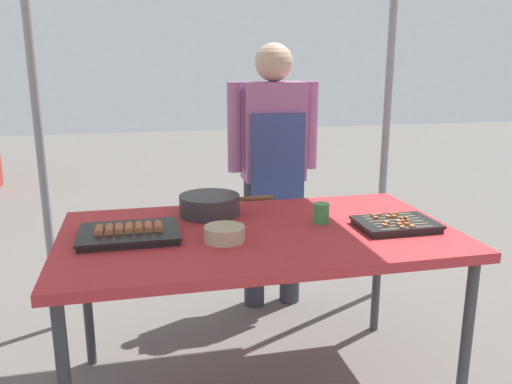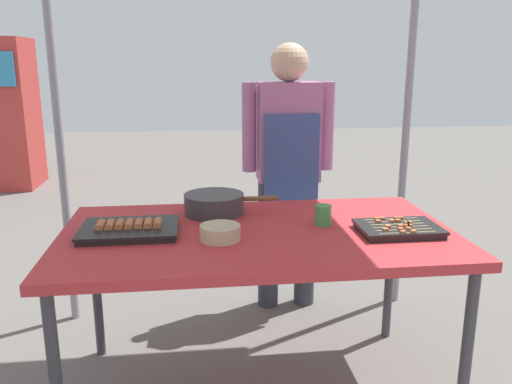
% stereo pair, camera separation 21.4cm
% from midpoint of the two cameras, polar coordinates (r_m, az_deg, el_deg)
% --- Properties ---
extents(stall_table, '(1.60, 0.90, 0.75)m').
position_cam_midpoint_polar(stall_table, '(2.15, -2.56, -5.60)').
color(stall_table, '#C63338').
rests_on(stall_table, ground).
extents(tray_grilled_sausages, '(0.39, 0.29, 0.05)m').
position_cam_midpoint_polar(tray_grilled_sausages, '(2.12, -16.59, -4.40)').
color(tray_grilled_sausages, black).
rests_on(tray_grilled_sausages, stall_table).
extents(tray_meat_skewers, '(0.32, 0.23, 0.04)m').
position_cam_midpoint_polar(tray_meat_skewers, '(2.20, 12.46, -3.52)').
color(tray_meat_skewers, black).
rests_on(tray_meat_skewers, stall_table).
extents(cooking_wok, '(0.43, 0.27, 0.09)m').
position_cam_midpoint_polar(cooking_wok, '(2.35, -7.69, -1.37)').
color(cooking_wok, '#38383A').
rests_on(cooking_wok, stall_table).
extents(condiment_bowl, '(0.16, 0.16, 0.06)m').
position_cam_midpoint_polar(condiment_bowl, '(2.01, -6.54, -4.61)').
color(condiment_bowl, '#BFB28C').
rests_on(condiment_bowl, stall_table).
extents(drink_cup_near_edge, '(0.07, 0.07, 0.09)m').
position_cam_midpoint_polar(drink_cup_near_edge, '(2.22, 4.46, -2.37)').
color(drink_cup_near_edge, '#3F994C').
rests_on(drink_cup_near_edge, stall_table).
extents(vendor_woman, '(0.52, 0.22, 1.52)m').
position_cam_midpoint_polar(vendor_woman, '(2.94, -0.18, 3.81)').
color(vendor_woman, '#333842').
rests_on(vendor_woman, ground).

